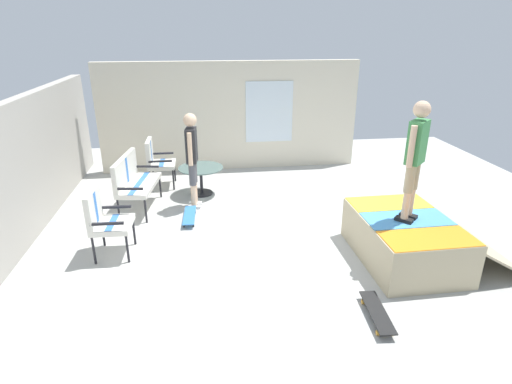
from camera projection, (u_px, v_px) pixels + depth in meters
ground_plane at (280, 242)px, 6.71m from camera, size 12.00×12.00×0.10m
back_wall_cinderblock at (1, 188)px, 5.81m from camera, size 9.00×0.20×2.17m
house_facade at (231, 116)px, 9.67m from camera, size 0.23×6.00×2.49m
skate_ramp at (406, 239)px, 6.01m from camera, size 1.80×2.13×0.65m
patio_bench at (133, 178)px, 7.57m from camera, size 1.31×0.71×1.02m
patio_chair_near_house at (156, 159)px, 8.71m from camera, size 0.62×0.55×1.02m
patio_chair_by_wall at (103, 217)px, 6.02m from camera, size 0.64×0.57×1.02m
patio_table at (201, 175)px, 8.36m from camera, size 0.90×0.90×0.57m
person_watching at (192, 153)px, 7.52m from camera, size 0.48×0.27×1.78m
person_skater at (416, 154)px, 5.50m from camera, size 0.37×0.37×1.66m
skateboard_by_bench at (189, 215)px, 7.33m from camera, size 0.81×0.23×0.10m
skateboard_spare at (377, 312)px, 4.83m from camera, size 0.81×0.26×0.10m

